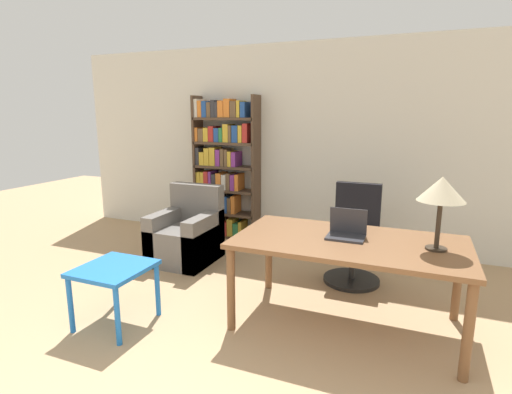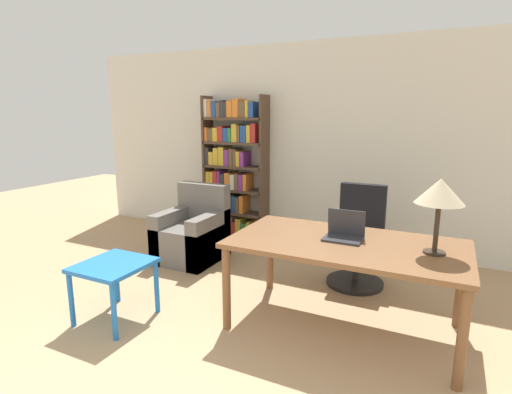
# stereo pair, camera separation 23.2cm
# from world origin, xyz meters

# --- Properties ---
(wall_back) EXTENTS (8.00, 0.06, 2.70)m
(wall_back) POSITION_xyz_m (0.00, 4.53, 1.35)
(wall_back) COLOR silver
(wall_back) RESTS_ON ground_plane
(desk) EXTENTS (1.87, 1.01, 0.76)m
(desk) POSITION_xyz_m (0.56, 2.46, 0.68)
(desk) COLOR brown
(desk) RESTS_ON ground_plane
(laptop) EXTENTS (0.31, 0.23, 0.24)m
(laptop) POSITION_xyz_m (0.52, 2.52, 0.81)
(laptop) COLOR #2D2D33
(laptop) RESTS_ON desk
(table_lamp) EXTENTS (0.35, 0.35, 0.57)m
(table_lamp) POSITION_xyz_m (1.21, 2.47, 1.22)
(table_lamp) COLOR #2D2319
(table_lamp) RESTS_ON desk
(office_chair) EXTENTS (0.60, 0.60, 1.05)m
(office_chair) POSITION_xyz_m (0.46, 3.46, 0.44)
(office_chair) COLOR black
(office_chair) RESTS_ON ground_plane
(side_table_blue) EXTENTS (0.56, 0.58, 0.52)m
(side_table_blue) POSITION_xyz_m (-1.27, 1.73, 0.44)
(side_table_blue) COLOR blue
(side_table_blue) RESTS_ON ground_plane
(armchair) EXTENTS (0.69, 0.77, 0.91)m
(armchair) POSITION_xyz_m (-1.53, 3.26, 0.30)
(armchair) COLOR #66605B
(armchair) RESTS_ON ground_plane
(bookshelf) EXTENTS (0.95, 0.28, 2.03)m
(bookshelf) POSITION_xyz_m (-1.56, 4.34, 0.99)
(bookshelf) COLOR #4C3828
(bookshelf) RESTS_ON ground_plane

